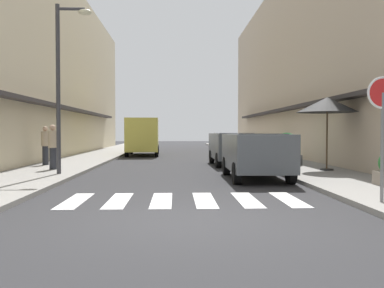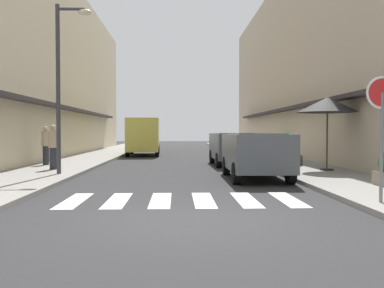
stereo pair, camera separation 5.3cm
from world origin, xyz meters
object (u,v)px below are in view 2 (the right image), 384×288
cafe_umbrella (327,105)px  pedestrian_walking_near (53,146)px  round_street_sign (382,106)px  parked_car_mid (233,145)px  planter_midblock (287,149)px  pedestrian_walking_far (46,145)px  planter_far (269,146)px  street_lamp (64,71)px  delivery_van (144,134)px  parked_car_near (256,151)px

cafe_umbrella → pedestrian_walking_near: size_ratio=1.59×
cafe_umbrella → round_street_sign: bearing=-101.2°
parked_car_mid → planter_midblock: bearing=-29.0°
parked_car_mid → pedestrian_walking_far: (-8.09, -0.87, 0.06)m
round_street_sign → planter_far: bearing=85.3°
planter_far → pedestrian_walking_near: size_ratio=0.72×
parked_car_mid → cafe_umbrella: bearing=-52.6°
cafe_umbrella → planter_far: (-0.01, 9.78, -1.80)m
planter_far → planter_midblock: bearing=-96.2°
street_lamp → delivery_van: bearing=83.0°
street_lamp → cafe_umbrella: street_lamp is taller
parked_car_near → planter_midblock: bearing=64.1°
planter_far → pedestrian_walking_far: (-11.02, -6.80, 0.29)m
planter_midblock → planter_far: planter_midblock is taller
street_lamp → pedestrian_walking_near: (-0.85, 1.69, -2.54)m
street_lamp → cafe_umbrella: 9.34m
delivery_van → planter_midblock: 11.87m
round_street_sign → pedestrian_walking_far: bearing=134.0°
parked_car_mid → street_lamp: bearing=-142.8°
round_street_sign → cafe_umbrella: 7.17m
pedestrian_walking_far → parked_car_mid: bearing=115.6°
parked_car_mid → planter_far: 6.62m
street_lamp → pedestrian_walking_far: 5.01m
street_lamp → pedestrian_walking_near: bearing=116.8°
delivery_van → round_street_sign: size_ratio=2.18×
delivery_van → planter_midblock: (6.82, -9.69, -0.63)m
parked_car_near → pedestrian_walking_near: bearing=160.5°
delivery_van → planter_far: (7.60, -2.56, -0.71)m
parked_car_mid → round_street_sign: bearing=-81.9°
parked_car_near → round_street_sign: bearing=-73.5°
parked_car_near → pedestrian_walking_far: bearing=149.5°
cafe_umbrella → pedestrian_walking_far: bearing=164.9°
cafe_umbrella → pedestrian_walking_far: (-11.03, 2.98, -1.51)m
parked_car_mid → pedestrian_walking_near: (-7.15, -3.09, 0.08)m
pedestrian_walking_far → pedestrian_walking_near: bearing=42.4°
round_street_sign → planter_midblock: size_ratio=1.84×
parked_car_mid → cafe_umbrella: 5.09m
street_lamp → cafe_umbrella: bearing=5.8°
pedestrian_walking_near → cafe_umbrella: bearing=31.7°
planter_far → delivery_van: bearing=161.4°
pedestrian_walking_far → delivery_van: bearing=179.4°
planter_midblock → pedestrian_walking_far: (-10.24, 0.33, 0.20)m
pedestrian_walking_near → planter_midblock: bearing=47.5°
round_street_sign → street_lamp: street_lamp is taller
round_street_sign → planter_midblock: (0.60, 9.67, -1.26)m
street_lamp → parked_car_near: bearing=-7.7°
street_lamp → pedestrian_walking_far: bearing=114.6°
delivery_van → planter_midblock: size_ratio=4.00×
cafe_umbrella → planter_midblock: cafe_umbrella is taller
planter_midblock → planter_far: size_ratio=1.14×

